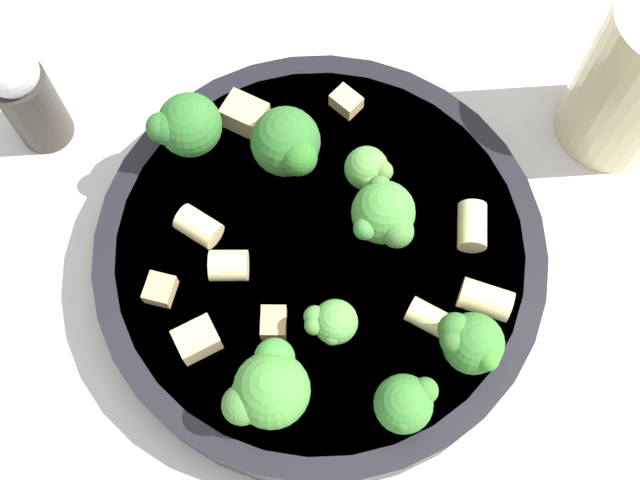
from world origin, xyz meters
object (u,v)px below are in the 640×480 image
(broccoli_floret_2, at_px, (368,170))
(chicken_chunk_4, at_px, (346,102))
(broccoli_floret_5, at_px, (332,323))
(chicken_chunk_0, at_px, (160,289))
(broccoli_floret_7, at_px, (470,342))
(chicken_chunk_1, at_px, (197,340))
(pepper_shaker, at_px, (26,95))
(broccoli_floret_0, at_px, (405,404))
(broccoli_floret_1, at_px, (288,144))
(rigatoni_1, at_px, (485,300))
(chicken_chunk_3, at_px, (274,322))
(rigatoni_4, at_px, (199,226))
(broccoli_floret_6, at_px, (268,388))
(chicken_chunk_2, at_px, (245,115))
(rigatoni_2, at_px, (229,265))
(pasta_bowl, at_px, (320,255))
(broccoli_floret_3, at_px, (185,126))
(broccoli_floret_4, at_px, (384,214))
(rigatoni_3, at_px, (431,319))
(rigatoni_0, at_px, (472,226))
(drinking_glass, at_px, (634,85))

(broccoli_floret_2, bearing_deg, chicken_chunk_4, 14.90)
(broccoli_floret_5, relative_size, chicken_chunk_0, 2.15)
(broccoli_floret_7, relative_size, chicken_chunk_1, 1.79)
(broccoli_floret_7, bearing_deg, pepper_shaker, 61.66)
(broccoli_floret_0, xyz_separation_m, broccoli_floret_7, (0.03, -0.03, 0.00))
(broccoli_floret_0, bearing_deg, broccoli_floret_1, 25.74)
(rigatoni_1, distance_m, chicken_chunk_3, 0.11)
(pepper_shaker, bearing_deg, rigatoni_4, -124.78)
(broccoli_floret_6, height_order, chicken_chunk_2, broccoli_floret_6)
(broccoli_floret_1, bearing_deg, rigatoni_2, 157.87)
(rigatoni_4, bearing_deg, pasta_bowl, -94.36)
(broccoli_floret_1, bearing_deg, chicken_chunk_2, 46.68)
(broccoli_floret_0, xyz_separation_m, broccoli_floret_3, (0.15, 0.13, 0.01))
(broccoli_floret_4, bearing_deg, rigatoni_4, 92.98)
(broccoli_floret_5, bearing_deg, rigatoni_3, -79.69)
(broccoli_floret_2, height_order, chicken_chunk_1, broccoli_floret_2)
(broccoli_floret_0, xyz_separation_m, broccoli_floret_1, (0.14, 0.07, 0.00))
(chicken_chunk_3, bearing_deg, pepper_shaker, 50.51)
(chicken_chunk_0, height_order, chicken_chunk_3, same)
(broccoli_floret_0, xyz_separation_m, broccoli_floret_5, (0.04, 0.04, 0.00))
(chicken_chunk_4, bearing_deg, chicken_chunk_3, 166.68)
(broccoli_floret_7, xyz_separation_m, chicken_chunk_1, (-0.00, 0.14, -0.02))
(broccoli_floret_1, height_order, chicken_chunk_3, broccoli_floret_1)
(broccoli_floret_2, xyz_separation_m, rigatoni_3, (-0.08, -0.04, -0.01))
(broccoli_floret_2, relative_size, rigatoni_0, 1.24)
(broccoli_floret_7, bearing_deg, drinking_glass, -31.46)
(broccoli_floret_1, relative_size, rigatoni_3, 1.68)
(broccoli_floret_2, bearing_deg, pepper_shaker, 78.15)
(broccoli_floret_2, bearing_deg, rigatoni_2, 127.70)
(broccoli_floret_0, xyz_separation_m, chicken_chunk_0, (0.06, 0.13, -0.02))
(pasta_bowl, relative_size, broccoli_floret_6, 5.60)
(chicken_chunk_2, bearing_deg, rigatoni_0, -115.63)
(broccoli_floret_0, relative_size, broccoli_floret_1, 0.86)
(broccoli_floret_5, relative_size, broccoli_floret_6, 0.76)
(chicken_chunk_2, bearing_deg, chicken_chunk_1, 174.50)
(broccoli_floret_6, bearing_deg, rigatoni_3, -61.46)
(broccoli_floret_4, distance_m, chicken_chunk_1, 0.12)
(drinking_glass, bearing_deg, chicken_chunk_4, 94.50)
(broccoli_floret_6, xyz_separation_m, rigatoni_2, (0.07, 0.03, -0.01))
(broccoli_floret_0, xyz_separation_m, pepper_shaker, (0.17, 0.23, -0.01))
(broccoli_floret_6, bearing_deg, chicken_chunk_1, 56.84)
(broccoli_floret_1, distance_m, broccoli_floret_5, 0.11)
(pasta_bowl, xyz_separation_m, chicken_chunk_4, (0.09, -0.01, 0.02))
(broccoli_floret_7, bearing_deg, rigatoni_2, 72.72)
(broccoli_floret_4, distance_m, broccoli_floret_6, 0.11)
(rigatoni_2, xyz_separation_m, pepper_shaker, (0.10, 0.13, 0.00))
(broccoli_floret_0, distance_m, chicken_chunk_1, 0.11)
(broccoli_floret_6, bearing_deg, broccoli_floret_1, -0.05)
(broccoli_floret_1, relative_size, chicken_chunk_0, 2.65)
(broccoli_floret_6, distance_m, chicken_chunk_1, 0.05)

